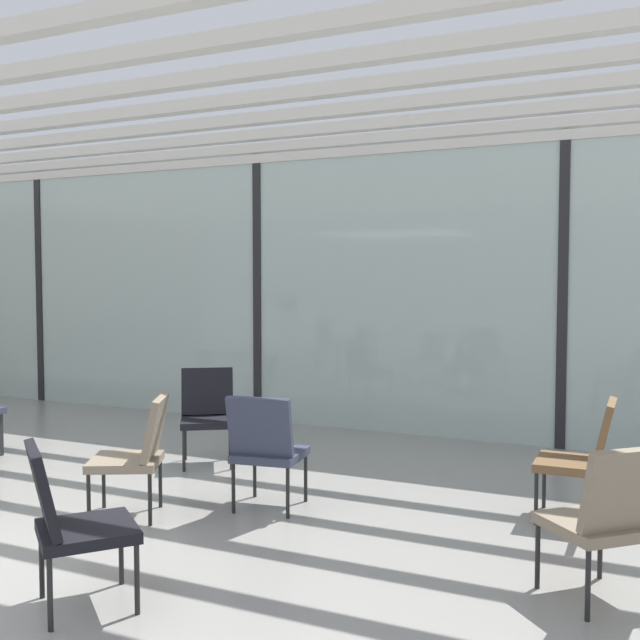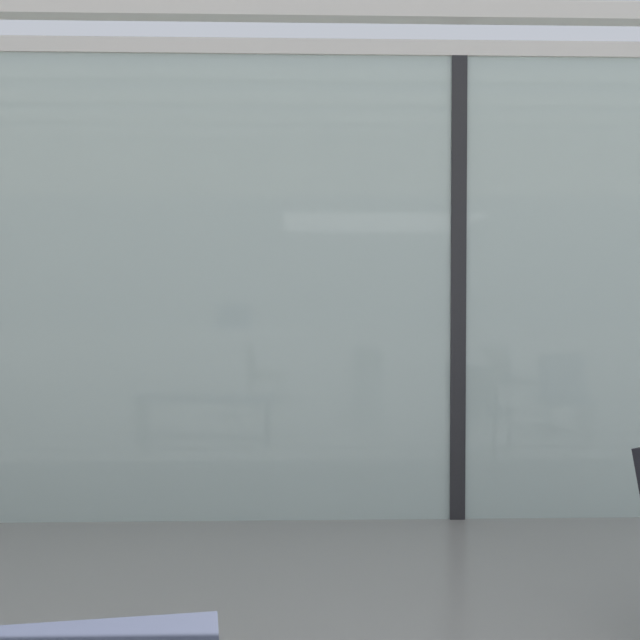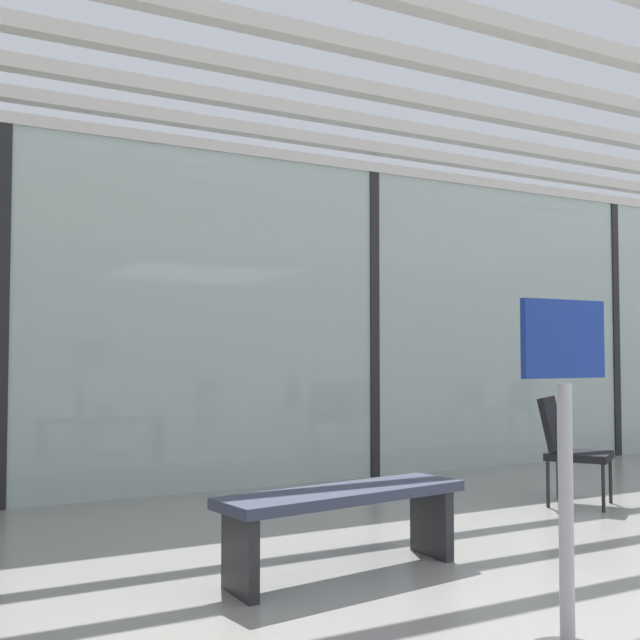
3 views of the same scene
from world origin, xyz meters
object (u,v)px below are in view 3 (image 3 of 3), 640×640
object	(u,v)px
lounge_chair_2	(568,443)
waiting_bench	(344,508)
info_sign	(566,488)
parked_airplane	(81,314)

from	to	relation	value
lounge_chair_2	waiting_bench	size ratio (longest dim) A/B	0.57
waiting_bench	info_sign	xyz separation A→B (m)	(0.17, -1.48, 0.32)
parked_airplane	waiting_bench	bearing A→B (deg)	-91.91
lounge_chair_2	info_sign	bearing A→B (deg)	-170.16
info_sign	parked_airplane	bearing A→B (deg)	89.38
parked_airplane	waiting_bench	world-z (taller)	parked_airplane
waiting_bench	info_sign	distance (m)	1.52
lounge_chair_2	info_sign	size ratio (longest dim) A/B	0.60
parked_airplane	lounge_chair_2	bearing A→B (deg)	-72.19
parked_airplane	info_sign	bearing A→B (deg)	-90.62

